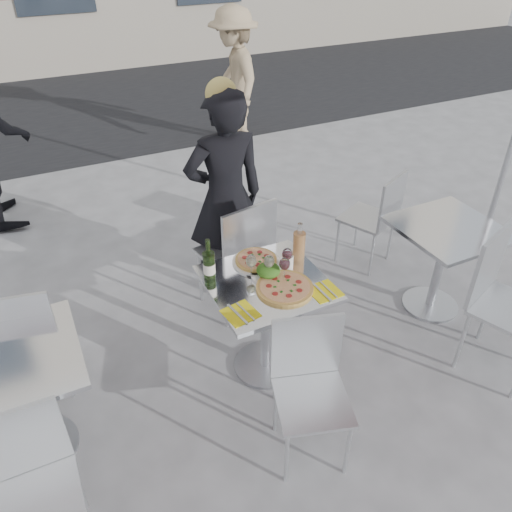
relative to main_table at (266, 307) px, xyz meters
name	(u,v)px	position (x,y,z in m)	size (l,w,h in m)	color
ground	(265,366)	(0.00, 0.00, -0.54)	(80.00, 80.00, 0.00)	slate
street_asphalt	(90,104)	(0.00, 6.50, -0.54)	(24.00, 5.00, 0.00)	black
main_table	(266,307)	(0.00, 0.00, 0.00)	(0.72, 0.72, 0.75)	#B7BABF
side_table_left	(17,387)	(-1.50, 0.00, 0.00)	(0.72, 0.72, 0.75)	#B7BABF
side_table_right	(443,251)	(1.50, 0.00, 0.00)	(0.72, 0.72, 0.75)	#B7BABF
chair_far	(241,249)	(0.10, 0.62, 0.05)	(0.53, 0.54, 1.00)	silver
chair_near	(309,379)	(-0.05, -0.62, -0.02)	(0.50, 0.51, 0.88)	silver
side_chair_lfar	(27,334)	(-1.42, 0.43, -0.01)	(0.48, 0.49, 0.90)	silver
side_chair_lnear	(31,478)	(-1.49, -0.56, -0.03)	(0.39, 0.40, 0.85)	silver
side_chair_rfar	(378,213)	(1.43, 0.70, -0.01)	(0.54, 0.55, 0.89)	silver
side_chair_rnear	(501,293)	(1.41, -0.60, 0.06)	(0.60, 0.61, 1.02)	silver
woman_diner	(225,198)	(0.13, 0.95, 0.31)	(0.62, 0.41, 1.70)	black
pedestrian_b	(235,78)	(1.51, 3.90, 0.33)	(1.12, 0.65, 1.74)	tan
pizza_near	(285,287)	(0.07, -0.11, 0.22)	(0.35, 0.35, 0.02)	tan
pizza_far	(256,260)	(0.03, 0.21, 0.23)	(0.31, 0.31, 0.03)	white
salad_plate	(268,271)	(0.04, 0.05, 0.25)	(0.22, 0.22, 0.09)	white
wine_bottle	(209,265)	(-0.31, 0.17, 0.32)	(0.07, 0.08, 0.29)	#2E4C1C
carafe	(299,247)	(0.28, 0.10, 0.33)	(0.08, 0.08, 0.29)	#E7A762
sugar_shaker	(288,261)	(0.19, 0.07, 0.26)	(0.06, 0.06, 0.11)	white
wineglass_white_a	(251,262)	(-0.06, 0.10, 0.32)	(0.07, 0.07, 0.16)	white
wineglass_white_b	(269,262)	(0.04, 0.04, 0.32)	(0.07, 0.07, 0.16)	white
wineglass_red_a	(285,265)	(0.11, -0.02, 0.32)	(0.07, 0.07, 0.16)	white
wineglass_red_b	(287,255)	(0.18, 0.06, 0.32)	(0.07, 0.07, 0.16)	white
napkin_left	(240,313)	(-0.27, -0.20, 0.21)	(0.21, 0.21, 0.01)	#FFF316
napkin_right	(324,291)	(0.27, -0.24, 0.21)	(0.19, 0.20, 0.01)	#FFF316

